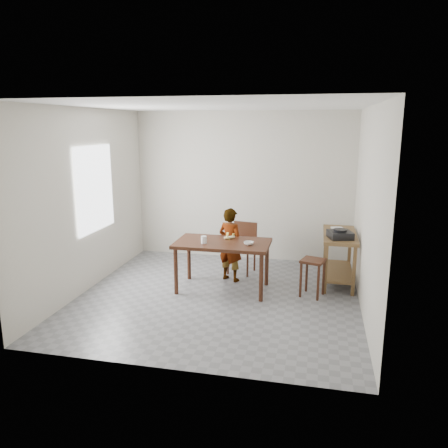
% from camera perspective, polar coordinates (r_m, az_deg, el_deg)
% --- Properties ---
extents(floor, '(4.00, 4.00, 0.04)m').
position_cam_1_polar(floor, '(6.47, -0.77, -9.61)').
color(floor, slate).
rests_on(floor, ground).
extents(ceiling, '(4.00, 4.00, 0.04)m').
position_cam_1_polar(ceiling, '(5.99, -0.85, 15.40)').
color(ceiling, white).
rests_on(ceiling, wall_back).
extents(wall_back, '(4.00, 0.04, 2.70)m').
position_cam_1_polar(wall_back, '(8.04, 2.49, 4.94)').
color(wall_back, beige).
rests_on(wall_back, ground).
extents(wall_front, '(4.00, 0.04, 2.70)m').
position_cam_1_polar(wall_front, '(4.19, -7.12, -2.52)').
color(wall_front, beige).
rests_on(wall_front, ground).
extents(wall_left, '(0.04, 4.00, 2.70)m').
position_cam_1_polar(wall_left, '(6.83, -17.57, 2.94)').
color(wall_left, beige).
rests_on(wall_left, ground).
extents(wall_right, '(0.04, 4.00, 2.70)m').
position_cam_1_polar(wall_right, '(5.96, 18.45, 1.52)').
color(wall_right, beige).
rests_on(wall_right, ground).
extents(window_pane, '(0.02, 1.10, 1.30)m').
position_cam_1_polar(window_pane, '(6.95, -16.48, 4.44)').
color(window_pane, white).
rests_on(window_pane, wall_left).
extents(dining_table, '(1.40, 0.80, 0.75)m').
position_cam_1_polar(dining_table, '(6.61, -0.19, -5.48)').
color(dining_table, '#391C10').
rests_on(dining_table, floor).
extents(prep_counter, '(0.50, 1.20, 0.80)m').
position_cam_1_polar(prep_counter, '(7.14, 14.72, -4.31)').
color(prep_counter, brown).
rests_on(prep_counter, floor).
extents(child, '(0.51, 0.43, 1.18)m').
position_cam_1_polar(child, '(6.94, 0.84, -2.70)').
color(child, white).
rests_on(child, floor).
extents(dining_chair, '(0.48, 0.48, 0.84)m').
position_cam_1_polar(dining_chair, '(7.36, 2.30, -3.20)').
color(dining_chair, '#391C10').
rests_on(dining_chair, floor).
extents(stool, '(0.39, 0.39, 0.56)m').
position_cam_1_polar(stool, '(6.53, 11.46, -6.90)').
color(stool, '#391C10').
rests_on(stool, floor).
extents(glass_tumbler, '(0.11, 0.11, 0.11)m').
position_cam_1_polar(glass_tumbler, '(6.42, -2.65, -2.05)').
color(glass_tumbler, white).
rests_on(glass_tumbler, dining_table).
extents(small_bowl, '(0.15, 0.15, 0.05)m').
position_cam_1_polar(small_bowl, '(6.35, 3.24, -2.52)').
color(small_bowl, silver).
rests_on(small_bowl, dining_table).
extents(banana, '(0.22, 0.20, 0.07)m').
position_cam_1_polar(banana, '(6.65, 0.70, -1.71)').
color(banana, '#E8C35A').
rests_on(banana, dining_table).
extents(serving_bowl, '(0.24, 0.24, 0.05)m').
position_cam_1_polar(serving_bowl, '(7.18, 14.54, -0.67)').
color(serving_bowl, silver).
rests_on(serving_bowl, prep_counter).
extents(gas_burner, '(0.41, 0.41, 0.11)m').
position_cam_1_polar(gas_burner, '(6.72, 14.92, -1.37)').
color(gas_burner, black).
rests_on(gas_burner, prep_counter).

